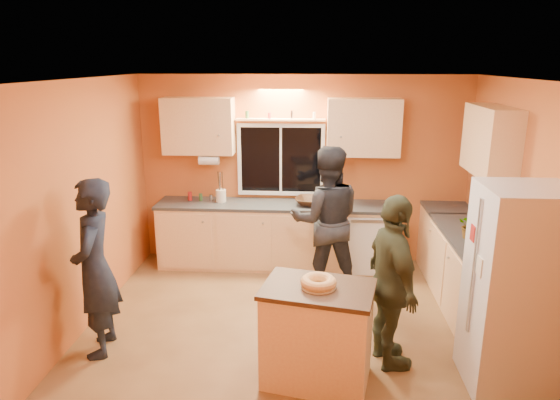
# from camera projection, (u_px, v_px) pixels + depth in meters

# --- Properties ---
(ground) EXTENTS (4.50, 4.50, 0.00)m
(ground) POSITION_uv_depth(u_px,v_px,m) (296.00, 328.00, 5.35)
(ground) COLOR brown
(ground) RESTS_ON ground
(room_shell) EXTENTS (4.54, 4.04, 2.61)m
(room_shell) POSITION_uv_depth(u_px,v_px,m) (310.00, 173.00, 5.30)
(room_shell) COLOR #B5592E
(room_shell) RESTS_ON ground
(back_counter) EXTENTS (4.23, 0.62, 0.90)m
(back_counter) POSITION_uv_depth(u_px,v_px,m) (302.00, 235.00, 6.86)
(back_counter) COLOR tan
(back_counter) RESTS_ON ground
(right_counter) EXTENTS (0.62, 1.84, 0.90)m
(right_counter) POSITION_uv_depth(u_px,v_px,m) (472.00, 276.00, 5.58)
(right_counter) COLOR tan
(right_counter) RESTS_ON ground
(refrigerator) EXTENTS (0.72, 0.70, 1.80)m
(refrigerator) POSITION_uv_depth(u_px,v_px,m) (517.00, 290.00, 4.22)
(refrigerator) COLOR silver
(refrigerator) RESTS_ON ground
(island) EXTENTS (1.05, 0.82, 0.91)m
(island) POSITION_uv_depth(u_px,v_px,m) (317.00, 334.00, 4.37)
(island) COLOR tan
(island) RESTS_ON ground
(bundt_pastry) EXTENTS (0.31, 0.31, 0.09)m
(bundt_pastry) POSITION_uv_depth(u_px,v_px,m) (318.00, 282.00, 4.24)
(bundt_pastry) COLOR tan
(bundt_pastry) RESTS_ON island
(person_left) EXTENTS (0.53, 0.70, 1.74)m
(person_left) POSITION_uv_depth(u_px,v_px,m) (95.00, 268.00, 4.73)
(person_left) COLOR black
(person_left) RESTS_ON ground
(person_center) EXTENTS (0.94, 0.76, 1.82)m
(person_center) POSITION_uv_depth(u_px,v_px,m) (326.00, 220.00, 6.03)
(person_center) COLOR black
(person_center) RESTS_ON ground
(person_right) EXTENTS (0.61, 1.03, 1.65)m
(person_right) POSITION_uv_depth(u_px,v_px,m) (392.00, 283.00, 4.52)
(person_right) COLOR #343723
(person_right) RESTS_ON ground
(mixing_bowl) EXTENTS (0.46, 0.46, 0.10)m
(mixing_bowl) POSITION_uv_depth(u_px,v_px,m) (310.00, 201.00, 6.70)
(mixing_bowl) COLOR black
(mixing_bowl) RESTS_ON back_counter
(utensil_crock) EXTENTS (0.14, 0.14, 0.17)m
(utensil_crock) POSITION_uv_depth(u_px,v_px,m) (221.00, 196.00, 6.83)
(utensil_crock) COLOR beige
(utensil_crock) RESTS_ON back_counter
(potted_plant) EXTENTS (0.31, 0.28, 0.30)m
(potted_plant) POSITION_uv_depth(u_px,v_px,m) (471.00, 225.00, 5.41)
(potted_plant) COLOR gray
(potted_plant) RESTS_ON right_counter
(red_box) EXTENTS (0.18, 0.15, 0.07)m
(red_box) POSITION_uv_depth(u_px,v_px,m) (471.00, 230.00, 5.60)
(red_box) COLOR #A61D19
(red_box) RESTS_ON right_counter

